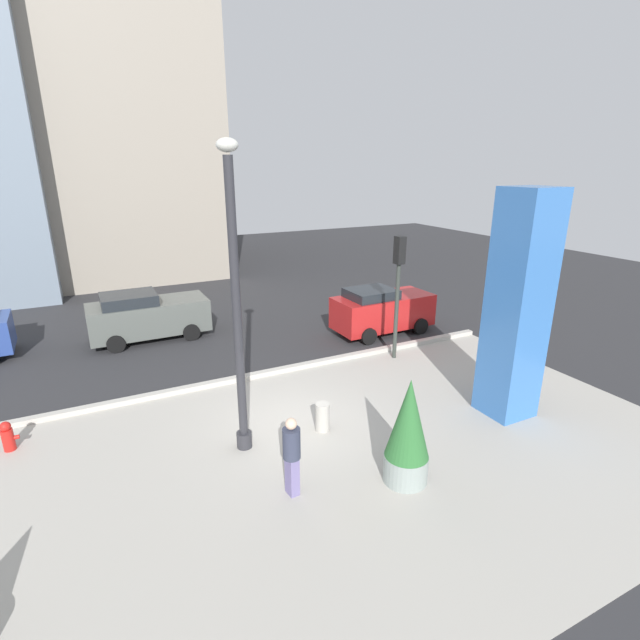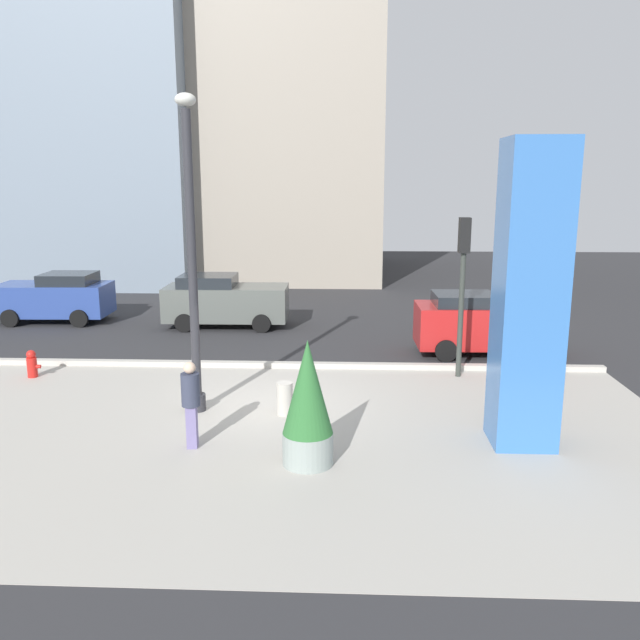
{
  "view_description": "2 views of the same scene",
  "coord_description": "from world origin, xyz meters",
  "px_view_note": "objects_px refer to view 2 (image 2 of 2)",
  "views": [
    {
      "loc": [
        -4.22,
        -9.91,
        6.44
      ],
      "look_at": [
        1.33,
        1.17,
        2.31
      ],
      "focal_mm": 26.36,
      "sensor_mm": 36.0,
      "label": 1
    },
    {
      "loc": [
        1.9,
        -14.35,
        5.16
      ],
      "look_at": [
        1.24,
        0.91,
        1.86
      ],
      "focal_mm": 36.42,
      "sensor_mm": 36.0,
      "label": 2
    }
  ],
  "objects_px": {
    "fire_hydrant": "(32,364)",
    "pedestrian_on_sidewalk": "(191,400)",
    "car_intersection": "(225,301)",
    "car_curb_west": "(481,323)",
    "car_far_lane": "(56,297)",
    "lamp_post": "(192,264)",
    "concrete_bollard": "(285,399)",
    "traffic_light_far_side": "(463,270)",
    "potted_plant_near_right": "(308,404)",
    "art_pillar_blue": "(529,297)"
  },
  "relations": [
    {
      "from": "fire_hydrant",
      "to": "pedestrian_on_sidewalk",
      "type": "xyz_separation_m",
      "value": [
        5.36,
        -4.41,
        0.61
      ]
    },
    {
      "from": "fire_hydrant",
      "to": "car_intersection",
      "type": "bearing_deg",
      "value": 57.91
    },
    {
      "from": "car_curb_west",
      "to": "car_far_lane",
      "type": "xyz_separation_m",
      "value": [
        -14.82,
        3.96,
        -0.03
      ]
    },
    {
      "from": "lamp_post",
      "to": "pedestrian_on_sidewalk",
      "type": "bearing_deg",
      "value": -79.99
    },
    {
      "from": "concrete_bollard",
      "to": "traffic_light_far_side",
      "type": "bearing_deg",
      "value": 35.27
    },
    {
      "from": "concrete_bollard",
      "to": "car_far_lane",
      "type": "relative_size",
      "value": 0.18
    },
    {
      "from": "potted_plant_near_right",
      "to": "pedestrian_on_sidewalk",
      "type": "distance_m",
      "value": 2.43
    },
    {
      "from": "art_pillar_blue",
      "to": "car_far_lane",
      "type": "relative_size",
      "value": 1.46
    },
    {
      "from": "potted_plant_near_right",
      "to": "car_far_lane",
      "type": "height_order",
      "value": "potted_plant_near_right"
    },
    {
      "from": "potted_plant_near_right",
      "to": "traffic_light_far_side",
      "type": "bearing_deg",
      "value": 56.86
    },
    {
      "from": "car_far_lane",
      "to": "pedestrian_on_sidewalk",
      "type": "xyz_separation_m",
      "value": [
        7.77,
        -11.31,
        0.06
      ]
    },
    {
      "from": "car_curb_west",
      "to": "traffic_light_far_side",
      "type": "bearing_deg",
      "value": -113.52
    },
    {
      "from": "concrete_bollard",
      "to": "fire_hydrant",
      "type": "bearing_deg",
      "value": 160.16
    },
    {
      "from": "potted_plant_near_right",
      "to": "fire_hydrant",
      "type": "relative_size",
      "value": 3.17
    },
    {
      "from": "art_pillar_blue",
      "to": "pedestrian_on_sidewalk",
      "type": "bearing_deg",
      "value": -175.45
    },
    {
      "from": "concrete_bollard",
      "to": "pedestrian_on_sidewalk",
      "type": "relative_size",
      "value": 0.43
    },
    {
      "from": "concrete_bollard",
      "to": "car_curb_west",
      "type": "distance_m",
      "value": 7.71
    },
    {
      "from": "potted_plant_near_right",
      "to": "concrete_bollard",
      "type": "distance_m",
      "value": 2.77
    },
    {
      "from": "car_curb_west",
      "to": "car_far_lane",
      "type": "height_order",
      "value": "car_curb_west"
    },
    {
      "from": "lamp_post",
      "to": "car_curb_west",
      "type": "relative_size",
      "value": 1.73
    },
    {
      "from": "traffic_light_far_side",
      "to": "pedestrian_on_sidewalk",
      "type": "distance_m",
      "value": 8.03
    },
    {
      "from": "fire_hydrant",
      "to": "traffic_light_far_side",
      "type": "xyz_separation_m",
      "value": [
        11.38,
        0.56,
        2.5
      ]
    },
    {
      "from": "car_far_lane",
      "to": "pedestrian_on_sidewalk",
      "type": "distance_m",
      "value": 13.72
    },
    {
      "from": "art_pillar_blue",
      "to": "car_far_lane",
      "type": "height_order",
      "value": "art_pillar_blue"
    },
    {
      "from": "lamp_post",
      "to": "car_far_lane",
      "type": "height_order",
      "value": "lamp_post"
    },
    {
      "from": "car_curb_west",
      "to": "concrete_bollard",
      "type": "bearing_deg",
      "value": -134.67
    },
    {
      "from": "pedestrian_on_sidewalk",
      "to": "car_intersection",
      "type": "bearing_deg",
      "value": 97.21
    },
    {
      "from": "art_pillar_blue",
      "to": "traffic_light_far_side",
      "type": "bearing_deg",
      "value": 96.32
    },
    {
      "from": "lamp_post",
      "to": "fire_hydrant",
      "type": "height_order",
      "value": "lamp_post"
    },
    {
      "from": "concrete_bollard",
      "to": "car_intersection",
      "type": "xyz_separation_m",
      "value": [
        -3.01,
        8.9,
        0.57
      ]
    },
    {
      "from": "car_curb_west",
      "to": "pedestrian_on_sidewalk",
      "type": "relative_size",
      "value": 2.29
    },
    {
      "from": "potted_plant_near_right",
      "to": "car_curb_west",
      "type": "relative_size",
      "value": 0.59
    },
    {
      "from": "lamp_post",
      "to": "fire_hydrant",
      "type": "distance_m",
      "value": 6.3
    },
    {
      "from": "concrete_bollard",
      "to": "car_intersection",
      "type": "relative_size",
      "value": 0.17
    },
    {
      "from": "traffic_light_far_side",
      "to": "potted_plant_near_right",
      "type": "bearing_deg",
      "value": -123.14
    },
    {
      "from": "lamp_post",
      "to": "fire_hydrant",
      "type": "xyz_separation_m",
      "value": [
        -5.0,
        2.37,
        -3.01
      ]
    },
    {
      "from": "potted_plant_near_right",
      "to": "traffic_light_far_side",
      "type": "height_order",
      "value": "traffic_light_far_side"
    },
    {
      "from": "car_intersection",
      "to": "car_far_lane",
      "type": "bearing_deg",
      "value": 175.29
    },
    {
      "from": "potted_plant_near_right",
      "to": "pedestrian_on_sidewalk",
      "type": "xyz_separation_m",
      "value": [
        -2.32,
        0.68,
        -0.2
      ]
    },
    {
      "from": "potted_plant_near_right",
      "to": "traffic_light_far_side",
      "type": "relative_size",
      "value": 0.56
    },
    {
      "from": "car_curb_west",
      "to": "pedestrian_on_sidewalk",
      "type": "xyz_separation_m",
      "value": [
        -7.05,
        -7.35,
        0.03
      ]
    },
    {
      "from": "potted_plant_near_right",
      "to": "pedestrian_on_sidewalk",
      "type": "height_order",
      "value": "potted_plant_near_right"
    },
    {
      "from": "concrete_bollard",
      "to": "car_far_lane",
      "type": "xyz_separation_m",
      "value": [
        -9.42,
        9.43,
        0.54
      ]
    },
    {
      "from": "art_pillar_blue",
      "to": "car_far_lane",
      "type": "distance_m",
      "value": 18.02
    },
    {
      "from": "traffic_light_far_side",
      "to": "car_far_lane",
      "type": "relative_size",
      "value": 1.04
    },
    {
      "from": "car_curb_west",
      "to": "art_pillar_blue",
      "type": "bearing_deg",
      "value": -94.52
    },
    {
      "from": "potted_plant_near_right",
      "to": "car_intersection",
      "type": "distance_m",
      "value": 12.04
    },
    {
      "from": "traffic_light_far_side",
      "to": "car_far_lane",
      "type": "bearing_deg",
      "value": 155.32
    },
    {
      "from": "art_pillar_blue",
      "to": "car_intersection",
      "type": "height_order",
      "value": "art_pillar_blue"
    },
    {
      "from": "fire_hydrant",
      "to": "car_curb_west",
      "type": "xyz_separation_m",
      "value": [
        12.41,
        2.94,
        0.58
      ]
    }
  ]
}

